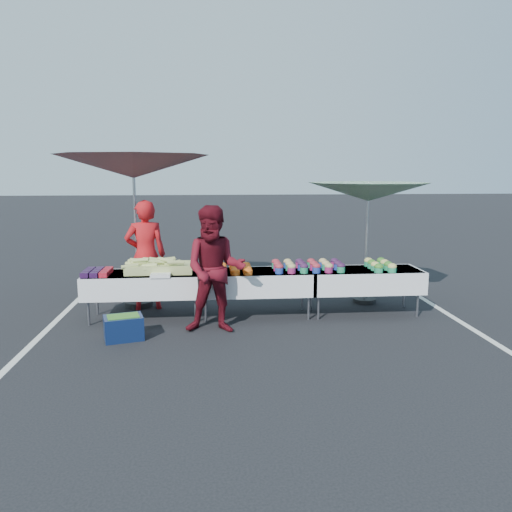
{
  "coord_description": "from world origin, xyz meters",
  "views": [
    {
      "loc": [
        -0.68,
        -7.91,
        2.38
      ],
      "look_at": [
        0.0,
        0.0,
        1.0
      ],
      "focal_mm": 35.0,
      "sensor_mm": 36.0,
      "label": 1
    }
  ],
  "objects": [
    {
      "name": "ground",
      "position": [
        0.0,
        0.0,
        0.0
      ],
      "size": [
        80.0,
        80.0,
        0.0
      ],
      "primitive_type": "plane",
      "color": "black"
    },
    {
      "name": "stripe_left",
      "position": [
        -3.2,
        0.0,
        0.0
      ],
      "size": [
        0.1,
        5.0,
        0.0
      ],
      "primitive_type": "cube",
      "color": "silver",
      "rests_on": "ground"
    },
    {
      "name": "stripe_right",
      "position": [
        3.2,
        0.0,
        0.0
      ],
      "size": [
        0.1,
        5.0,
        0.0
      ],
      "primitive_type": "cube",
      "color": "silver",
      "rests_on": "ground"
    },
    {
      "name": "table_left",
      "position": [
        -1.8,
        0.0,
        0.58
      ],
      "size": [
        1.86,
        0.81,
        0.75
      ],
      "color": "white",
      "rests_on": "ground"
    },
    {
      "name": "table_center",
      "position": [
        0.0,
        0.0,
        0.58
      ],
      "size": [
        1.86,
        0.81,
        0.75
      ],
      "color": "white",
      "rests_on": "ground"
    },
    {
      "name": "table_right",
      "position": [
        1.8,
        0.0,
        0.58
      ],
      "size": [
        1.86,
        0.81,
        0.75
      ],
      "color": "white",
      "rests_on": "ground"
    },
    {
      "name": "berry_punnets",
      "position": [
        -2.51,
        -0.06,
        0.79
      ],
      "size": [
        0.4,
        0.54,
        0.08
      ],
      "color": "#220B2E",
      "rests_on": "table_left"
    },
    {
      "name": "corn_pile",
      "position": [
        -1.56,
        0.04,
        0.84
      ],
      "size": [
        1.16,
        0.57,
        0.26
      ],
      "color": "#A8B25B",
      "rests_on": "table_left"
    },
    {
      "name": "plastic_bags",
      "position": [
        -1.5,
        -0.3,
        0.78
      ],
      "size": [
        0.3,
        0.25,
        0.05
      ],
      "primitive_type": "cube",
      "color": "white",
      "rests_on": "table_left"
    },
    {
      "name": "carrot_bowls",
      "position": [
        -0.35,
        -0.01,
        0.8
      ],
      "size": [
        0.55,
        0.69,
        0.11
      ],
      "color": "#C85716",
      "rests_on": "table_center"
    },
    {
      "name": "potato_cups",
      "position": [
        0.85,
        0.0,
        0.83
      ],
      "size": [
        1.14,
        0.58,
        0.16
      ],
      "color": "#203A98",
      "rests_on": "table_right"
    },
    {
      "name": "bean_baskets",
      "position": [
        2.06,
        -0.01,
        0.82
      ],
      "size": [
        0.36,
        0.68,
        0.15
      ],
      "color": "#228859",
      "rests_on": "table_right"
    },
    {
      "name": "vendor",
      "position": [
        -1.84,
        0.59,
        0.94
      ],
      "size": [
        0.75,
        0.55,
        1.88
      ],
      "primitive_type": "imported",
      "rotation": [
        0.0,
        0.0,
        3.3
      ],
      "color": "red",
      "rests_on": "ground"
    },
    {
      "name": "customer",
      "position": [
        -0.66,
        -0.75,
        0.94
      ],
      "size": [
        0.97,
        0.79,
        1.87
      ],
      "primitive_type": "imported",
      "rotation": [
        0.0,
        0.0,
        -0.09
      ],
      "color": "#5A0D18",
      "rests_on": "ground"
    },
    {
      "name": "umbrella_left",
      "position": [
        -2.02,
        0.78,
        2.41
      ],
      "size": [
        2.98,
        2.98,
        2.66
      ],
      "rotation": [
        0.0,
        0.0,
        0.16
      ],
      "color": "black",
      "rests_on": "ground"
    },
    {
      "name": "umbrella_right",
      "position": [
        2.03,
        0.67,
        1.98
      ],
      "size": [
        2.65,
        2.65,
        2.18
      ],
      "rotation": [
        0.0,
        0.0,
        -0.29
      ],
      "color": "black",
      "rests_on": "ground"
    },
    {
      "name": "storage_bin",
      "position": [
        -1.97,
        -0.99,
        0.18
      ],
      "size": [
        0.61,
        0.51,
        0.35
      ],
      "rotation": [
        0.0,
        0.0,
        0.27
      ],
      "color": "#0C1B3F",
      "rests_on": "ground"
    }
  ]
}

